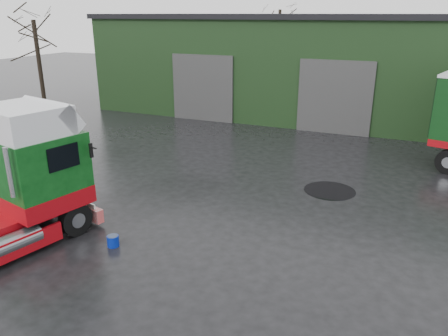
% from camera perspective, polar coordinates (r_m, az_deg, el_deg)
% --- Properties ---
extents(ground, '(100.00, 100.00, 0.00)m').
position_cam_1_polar(ground, '(13.33, -5.75, -8.96)').
color(ground, black).
extents(warehouse, '(32.40, 12.40, 6.30)m').
position_cam_1_polar(warehouse, '(30.59, 16.41, 12.83)').
color(warehouse, black).
rests_on(warehouse, ground).
extents(wash_bucket, '(0.38, 0.38, 0.32)m').
position_cam_1_polar(wash_bucket, '(13.12, -14.29, -9.22)').
color(wash_bucket, '#061E97').
rests_on(wash_bucket, ground).
extents(tree_left, '(4.40, 4.40, 8.50)m').
position_cam_1_polar(tree_left, '(31.89, -23.23, 14.30)').
color(tree_left, black).
rests_on(tree_left, ground).
extents(tree_back_a, '(4.40, 4.40, 9.50)m').
position_cam_1_polar(tree_back_a, '(41.91, 7.22, 17.26)').
color(tree_back_a, black).
rests_on(tree_back_a, ground).
extents(puddle_1, '(1.93, 1.93, 0.01)m').
position_cam_1_polar(puddle_1, '(17.02, 13.63, -2.88)').
color(puddle_1, black).
rests_on(puddle_1, ground).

